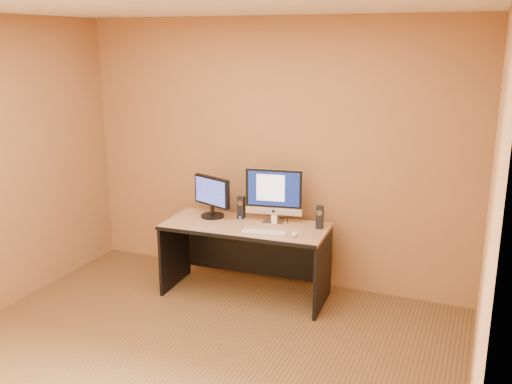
% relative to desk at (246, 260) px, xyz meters
% --- Properties ---
extents(floor, '(4.00, 4.00, 0.00)m').
position_rel_desk_xyz_m(floor, '(0.07, -1.48, -0.35)').
color(floor, brown).
rests_on(floor, ground).
extents(walls, '(4.00, 4.00, 2.60)m').
position_rel_desk_xyz_m(walls, '(0.07, -1.48, 0.95)').
color(walls, '#9F6A40').
rests_on(walls, ground).
extents(ceiling, '(4.00, 4.00, 0.00)m').
position_rel_desk_xyz_m(ceiling, '(0.07, -1.48, 2.25)').
color(ceiling, white).
rests_on(ceiling, walls).
extents(desk, '(1.56, 0.75, 0.71)m').
position_rel_desk_xyz_m(desk, '(0.00, 0.00, 0.00)').
color(desk, tan).
rests_on(desk, ground).
extents(imac, '(0.57, 0.29, 0.53)m').
position_rel_desk_xyz_m(imac, '(0.21, 0.17, 0.62)').
color(imac, '#BCBCC1').
rests_on(imac, desk).
extents(second_monitor, '(0.51, 0.38, 0.40)m').
position_rel_desk_xyz_m(second_monitor, '(-0.40, 0.11, 0.55)').
color(second_monitor, black).
rests_on(second_monitor, desk).
extents(speaker_left, '(0.07, 0.08, 0.21)m').
position_rel_desk_xyz_m(speaker_left, '(-0.12, 0.18, 0.46)').
color(speaker_left, black).
rests_on(speaker_left, desk).
extents(speaker_right, '(0.07, 0.08, 0.21)m').
position_rel_desk_xyz_m(speaker_right, '(0.67, 0.17, 0.46)').
color(speaker_right, black).
rests_on(speaker_right, desk).
extents(keyboard, '(0.42, 0.18, 0.02)m').
position_rel_desk_xyz_m(keyboard, '(0.24, -0.15, 0.36)').
color(keyboard, silver).
rests_on(keyboard, desk).
extents(mouse, '(0.07, 0.10, 0.03)m').
position_rel_desk_xyz_m(mouse, '(0.53, -0.12, 0.37)').
color(mouse, white).
rests_on(mouse, desk).
extents(cable_a, '(0.08, 0.20, 0.01)m').
position_rel_desk_xyz_m(cable_a, '(0.32, 0.27, 0.36)').
color(cable_a, black).
rests_on(cable_a, desk).
extents(cable_b, '(0.09, 0.15, 0.01)m').
position_rel_desk_xyz_m(cable_b, '(0.24, 0.29, 0.36)').
color(cable_b, black).
rests_on(cable_b, desk).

